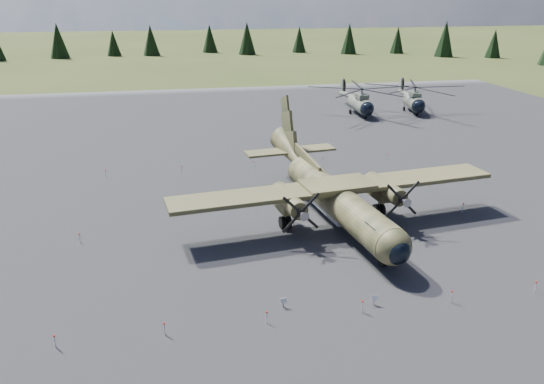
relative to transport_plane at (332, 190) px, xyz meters
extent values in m
plane|color=#4D5124|center=(-4.33, -0.76, -2.69)|extent=(500.00, 500.00, 0.00)
cube|color=#59585D|center=(-4.33, 9.24, -2.69)|extent=(120.00, 120.00, 0.04)
cylinder|color=#363B20|center=(0.18, -1.50, -0.45)|extent=(4.82, 17.77, 2.73)
sphere|color=#363B20|center=(1.24, -10.22, -0.45)|extent=(2.98, 2.98, 2.68)
sphere|color=black|center=(1.30, -10.75, -0.50)|extent=(2.19, 2.19, 1.97)
cube|color=black|center=(1.05, -8.67, 0.28)|extent=(2.13, 1.78, 0.54)
cone|color=#363B20|center=(-1.20, 9.93, 0.58)|extent=(3.46, 6.98, 4.11)
cube|color=#939597|center=(0.06, -0.53, -1.57)|extent=(2.54, 6.04, 0.49)
cube|color=#2C371C|center=(0.12, -1.02, 0.67)|extent=(28.50, 6.69, 0.34)
cube|color=#363B20|center=(0.12, -1.02, 0.89)|extent=(6.24, 4.19, 0.34)
cylinder|color=#363B20|center=(-4.20, -1.83, 0.14)|extent=(2.06, 5.21, 1.46)
cube|color=#363B20|center=(-4.30, -1.06, -0.50)|extent=(1.85, 3.47, 0.78)
cone|color=gray|center=(-3.82, -4.98, 0.14)|extent=(0.84, 0.96, 0.74)
cylinder|color=black|center=(-4.30, -1.06, -2.16)|extent=(0.98, 1.17, 1.07)
cylinder|color=#363B20|center=(4.52, -0.78, 0.14)|extent=(2.06, 5.21, 1.46)
cube|color=#363B20|center=(4.43, 0.00, -0.50)|extent=(1.85, 3.47, 0.78)
cone|color=gray|center=(4.90, -3.93, 0.14)|extent=(0.84, 0.96, 0.74)
cylinder|color=black|center=(4.43, 0.00, -2.16)|extent=(0.98, 1.17, 1.07)
cube|color=#363B20|center=(-0.76, 6.25, 1.16)|extent=(1.16, 7.35, 1.64)
cube|color=#2C371C|center=(-1.26, 10.42, 0.63)|extent=(9.56, 3.26, 0.21)
cylinder|color=gray|center=(1.10, -9.06, -1.45)|extent=(0.15, 0.15, 0.88)
cylinder|color=black|center=(1.10, -9.06, -2.16)|extent=(0.45, 0.95, 0.91)
cylinder|color=slate|center=(16.86, 39.15, -1.00)|extent=(2.43, 6.63, 2.28)
sphere|color=black|center=(16.79, 35.86, -1.05)|extent=(2.15, 2.15, 2.10)
sphere|color=slate|center=(16.94, 42.44, -1.00)|extent=(2.15, 2.15, 2.10)
cube|color=slate|center=(16.85, 38.78, 0.46)|extent=(1.62, 2.96, 0.69)
cylinder|color=gray|center=(16.85, 38.78, 1.14)|extent=(0.34, 0.34, 0.91)
cylinder|color=slate|center=(17.01, 45.86, -0.68)|extent=(0.94, 7.82, 1.31)
cube|color=slate|center=(17.09, 49.29, 0.46)|extent=(0.23, 1.28, 2.19)
cylinder|color=black|center=(17.41, 49.28, 0.46)|extent=(0.11, 2.38, 2.38)
cylinder|color=black|center=(16.80, 36.41, -2.33)|extent=(0.27, 0.63, 0.62)
cylinder|color=black|center=(15.65, 40.27, -2.33)|extent=(0.29, 0.74, 0.73)
cylinder|color=gray|center=(15.65, 40.27, -1.85)|extent=(0.13, 0.13, 1.32)
cylinder|color=black|center=(18.12, 40.22, -2.33)|extent=(0.29, 0.74, 0.73)
cylinder|color=gray|center=(18.12, 40.22, -1.85)|extent=(0.13, 0.13, 1.32)
cylinder|color=slate|center=(26.20, 39.51, -1.04)|extent=(3.48, 6.76, 2.24)
sphere|color=black|center=(25.55, 36.35, -1.08)|extent=(2.43, 2.43, 2.06)
sphere|color=slate|center=(26.84, 42.67, -1.04)|extent=(2.43, 2.43, 2.06)
cube|color=slate|center=(26.13, 39.16, 0.39)|extent=(2.06, 3.11, 0.67)
cylinder|color=gray|center=(26.13, 39.16, 1.07)|extent=(0.38, 0.38, 0.89)
cylinder|color=slate|center=(27.51, 45.96, -0.72)|extent=(2.27, 7.64, 1.28)
cube|color=slate|center=(28.19, 49.24, 0.39)|extent=(0.44, 1.27, 2.15)
cylinder|color=black|center=(28.49, 49.18, 0.39)|extent=(0.52, 2.29, 2.33)
cylinder|color=black|center=(25.66, 36.88, -2.34)|extent=(0.37, 0.65, 0.61)
cylinder|color=black|center=(25.23, 40.81, -2.34)|extent=(0.41, 0.76, 0.72)
cylinder|color=gray|center=(25.23, 40.81, -1.87)|extent=(0.15, 0.15, 1.30)
cylinder|color=black|center=(27.60, 40.32, -2.34)|extent=(0.41, 0.76, 0.72)
cylinder|color=gray|center=(27.60, 40.32, -1.87)|extent=(0.15, 0.15, 1.30)
cube|color=gray|center=(-6.99, -12.72, -2.44)|extent=(0.09, 0.09, 0.51)
cube|color=white|center=(-6.99, -12.77, -2.19)|extent=(0.44, 0.27, 0.29)
cube|color=gray|center=(-1.28, -13.58, -2.41)|extent=(0.10, 0.10, 0.56)
cube|color=white|center=(-1.28, -13.63, -2.15)|extent=(0.48, 0.28, 0.31)
cylinder|color=white|center=(-20.33, -14.26, -2.29)|extent=(0.07, 0.07, 0.80)
cylinder|color=red|center=(-20.33, -14.26, -1.89)|extent=(0.12, 0.12, 0.10)
cylinder|color=white|center=(-14.33, -14.26, -2.29)|extent=(0.07, 0.07, 0.80)
cylinder|color=red|center=(-14.33, -14.26, -1.89)|extent=(0.12, 0.12, 0.10)
cylinder|color=white|center=(-8.33, -14.26, -2.29)|extent=(0.07, 0.07, 0.80)
cylinder|color=red|center=(-8.33, -14.26, -1.89)|extent=(0.12, 0.12, 0.10)
cylinder|color=white|center=(-2.33, -14.26, -2.29)|extent=(0.07, 0.07, 0.80)
cylinder|color=red|center=(-2.33, -14.26, -1.89)|extent=(0.12, 0.12, 0.10)
cylinder|color=white|center=(3.67, -14.26, -2.29)|extent=(0.07, 0.07, 0.80)
cylinder|color=red|center=(3.67, -14.26, -1.89)|extent=(0.12, 0.12, 0.10)
cylinder|color=white|center=(9.67, -14.26, -2.29)|extent=(0.07, 0.07, 0.80)
cylinder|color=red|center=(9.67, -14.26, -1.89)|extent=(0.12, 0.12, 0.10)
cylinder|color=white|center=(-20.33, 15.24, -2.29)|extent=(0.07, 0.07, 0.80)
cylinder|color=red|center=(-20.33, 15.24, -1.89)|extent=(0.12, 0.12, 0.10)
cylinder|color=white|center=(-12.33, 15.24, -2.29)|extent=(0.07, 0.07, 0.80)
cylinder|color=red|center=(-12.33, 15.24, -1.89)|extent=(0.12, 0.12, 0.10)
cylinder|color=white|center=(-4.33, 15.24, -2.29)|extent=(0.07, 0.07, 0.80)
cylinder|color=red|center=(-4.33, 15.24, -1.89)|extent=(0.12, 0.12, 0.10)
cylinder|color=white|center=(3.67, 15.24, -2.29)|extent=(0.07, 0.07, 0.80)
cylinder|color=red|center=(3.67, 15.24, -1.89)|extent=(0.12, 0.12, 0.10)
cylinder|color=white|center=(11.67, 15.24, -2.29)|extent=(0.07, 0.07, 0.80)
cylinder|color=red|center=(11.67, 15.24, -1.89)|extent=(0.12, 0.12, 0.10)
cylinder|color=white|center=(-20.83, -0.76, -2.29)|extent=(0.07, 0.07, 0.80)
cylinder|color=red|center=(-20.83, -0.76, -1.89)|extent=(0.12, 0.12, 0.10)
cylinder|color=white|center=(12.17, -0.76, -2.29)|extent=(0.07, 0.07, 0.80)
cylinder|color=red|center=(12.17, -0.76, -1.89)|extent=(0.12, 0.12, 0.10)
cone|color=black|center=(83.53, 107.17, 1.46)|extent=(4.65, 4.65, 8.30)
cone|color=black|center=(70.57, 112.89, 2.55)|extent=(5.87, 5.87, 10.48)
cone|color=black|center=(60.28, 124.38, 1.46)|extent=(4.65, 4.65, 8.30)
cone|color=black|center=(44.48, 125.85, 2.00)|extent=(5.26, 5.26, 9.39)
cone|color=black|center=(29.99, 133.15, 1.39)|extent=(4.57, 4.57, 8.16)
cone|color=black|center=(12.34, 130.17, 2.23)|extent=(5.52, 5.52, 9.85)
cone|color=black|center=(1.32, 138.70, 1.71)|extent=(4.93, 4.93, 8.80)
cone|color=black|center=(-17.32, 133.01, 1.90)|extent=(5.14, 5.14, 9.19)
cone|color=black|center=(-28.69, 133.94, 1.17)|extent=(4.32, 4.32, 7.72)
cone|color=black|center=(-44.10, 130.89, 2.37)|extent=(5.67, 5.67, 10.13)
camera|label=1|loc=(-13.20, -40.72, 15.95)|focal=35.00mm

